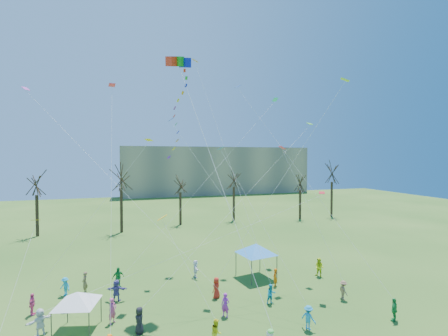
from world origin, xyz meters
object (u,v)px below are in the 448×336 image
object	(u,v)px
distant_building	(216,170)
big_box_kite	(182,115)
canopy_tent_white	(77,298)
canopy_tent_blue	(256,249)

from	to	relation	value
distant_building	big_box_kite	size ratio (longest dim) A/B	2.84
big_box_kite	canopy_tent_white	distance (m)	15.45
distant_building	canopy_tent_blue	size ratio (longest dim) A/B	13.73
canopy_tent_white	canopy_tent_blue	xyz separation A→B (m)	(15.30, 5.23, 0.53)
distant_building	canopy_tent_blue	world-z (taller)	distant_building
big_box_kite	canopy_tent_white	world-z (taller)	big_box_kite
distant_building	canopy_tent_blue	distance (m)	72.87
canopy_tent_white	canopy_tent_blue	size ratio (longest dim) A/B	0.80
distant_building	canopy_tent_blue	xyz separation A→B (m)	(-15.98, -70.94, -4.68)
distant_building	big_box_kite	bearing A→B (deg)	-107.91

